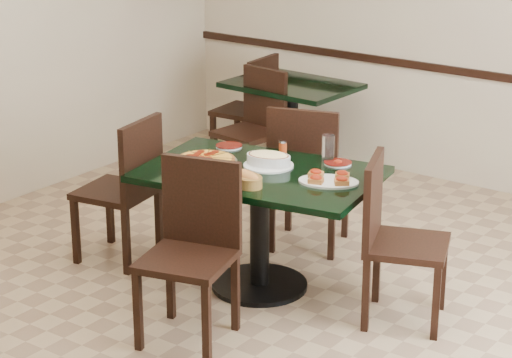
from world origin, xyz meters
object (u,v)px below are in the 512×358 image
Objects in this scene: chair_right at (392,231)px; chair_left at (127,182)px; back_table at (291,110)px; chair_far at (307,170)px; bruschetta_platter at (329,179)px; lasagna_casserole at (269,159)px; pepperoni_pizza at (205,160)px; main_table at (260,200)px; bread_basket at (246,179)px; back_chair_left at (252,104)px; back_chair_near at (256,122)px; chair_near at (194,240)px.

chair_left reaches higher than chair_right.
chair_far reaches higher than back_table.
lasagna_casserole is at bearing 150.95° from bruschetta_platter.
chair_left is at bearing -170.29° from pepperoni_pizza.
lasagna_casserole reaches higher than pepperoni_pizza.
main_table is 3.63× the size of bruschetta_platter.
chair_right is at bearing 36.69° from bread_basket.
chair_left reaches higher than bruschetta_platter.
back_chair_left is at bearing 117.62° from main_table.
chair_far reaches higher than back_chair_near.
chair_left reaches higher than lasagna_casserole.
chair_far is at bearing 112.51° from bread_basket.
back_chair_left is at bearing 136.50° from bread_basket.
lasagna_casserole is at bearing 80.59° from chair_far.
bread_basket is at bearing -22.85° from pepperoni_pizza.
pepperoni_pizza is (-0.35, -0.07, 0.20)m from main_table.
main_table is 0.84m from chair_right.
chair_near is 0.76m from pepperoni_pizza.
pepperoni_pizza is at bearing 167.95° from bread_basket.
lasagna_casserole is at bearing 96.44° from chair_left.
bread_basket reaches higher than lasagna_casserole.
back_chair_left is (-1.39, 1.28, -0.05)m from chair_far.
main_table is 1.63× the size of back_chair_near.
pepperoni_pizza is (-0.26, -0.72, 0.21)m from chair_far.
chair_near is at bearing 26.51° from back_chair_left.
bruschetta_platter is (-0.39, -0.04, 0.24)m from chair_right.
back_table is 2.13m from pepperoni_pizza.
bread_basket is at bearing 75.04° from chair_left.
back_chair_left is 2.70m from bruschetta_platter.
chair_far reaches higher than lasagna_casserole.
main_table is at bearing 76.48° from chair_right.
chair_near is 4.06× the size of bread_basket.
bread_basket is at bearing 69.64° from chair_near.
back_chair_near is 2.15m from bruschetta_platter.
chair_far is at bearing 70.39° from pepperoni_pizza.
chair_far is 3.24× the size of lasagna_casserole.
back_chair_left is at bearing -174.69° from chair_left.
chair_left reaches higher than main_table.
chair_left reaches higher than back_table.
main_table is at bearing 10.85° from pepperoni_pizza.
chair_near is 1.07× the size of back_chair_near.
back_table is (-1.08, 1.92, -0.04)m from main_table.
lasagna_casserole is 0.45m from bruschetta_platter.
back_chair_near is 3.81× the size of bread_basket.
pepperoni_pizza is (-1.19, -0.17, 0.23)m from chair_right.
back_table is at bearing 83.95° from back_chair_left.
chair_right reaches higher than pepperoni_pizza.
back_chair_left is at bearing 111.76° from bruschetta_platter.
back_chair_near is (-1.04, 0.85, -0.04)m from chair_far.
bread_basket is at bearing 83.07° from chair_far.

